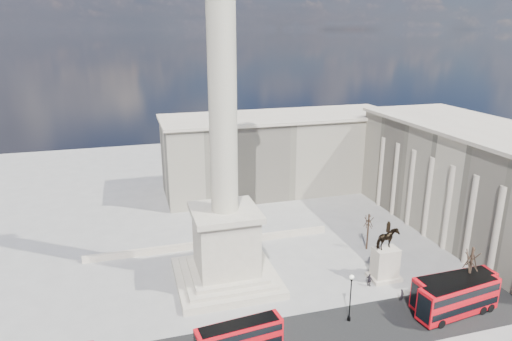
{
  "coord_description": "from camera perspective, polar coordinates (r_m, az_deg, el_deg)",
  "views": [
    {
      "loc": [
        -11.85,
        -51.03,
        34.0
      ],
      "look_at": [
        3.31,
        1.36,
        17.12
      ],
      "focal_mm": 32.0,
      "sensor_mm": 36.0,
      "label": 1
    }
  ],
  "objects": [
    {
      "name": "bare_tree_mid",
      "position": [
        74.92,
        13.91,
        -6.05
      ],
      "size": [
        1.7,
        1.7,
        6.43
      ],
      "rotation": [
        0.0,
        0.0,
        -0.32
      ],
      "color": "#332319",
      "rests_on": "ground"
    },
    {
      "name": "pedestrian_standing",
      "position": [
        68.81,
        23.52,
        -13.08
      ],
      "size": [
        1.16,
        1.16,
        1.89
      ],
      "primitive_type": "imported",
      "rotation": [
        0.0,
        0.0,
        3.92
      ],
      "color": "black",
      "rests_on": "ground"
    },
    {
      "name": "pedestrian_walking",
      "position": [
        64.39,
        17.77,
        -14.65
      ],
      "size": [
        0.77,
        0.66,
        1.79
      ],
      "primitive_type": "imported",
      "rotation": [
        0.0,
        0.0,
        0.42
      ],
      "color": "black",
      "rests_on": "ground"
    },
    {
      "name": "red_bus_c",
      "position": [
        63.37,
        24.03,
        -14.4
      ],
      "size": [
        11.37,
        3.96,
        4.51
      ],
      "rotation": [
        0.0,
        0.0,
        0.13
      ],
      "color": "red",
      "rests_on": "ground"
    },
    {
      "name": "red_bus_b",
      "position": [
        52.62,
        -2.04,
        -20.21
      ],
      "size": [
        9.77,
        3.23,
        3.89
      ],
      "rotation": [
        0.0,
        0.0,
        0.11
      ],
      "color": "red",
      "rests_on": "ground"
    },
    {
      "name": "building_northeast",
      "position": [
        99.8,
        3.04,
        2.27
      ],
      "size": [
        51.0,
        17.0,
        16.6
      ],
      "color": "#C0B79D",
      "rests_on": "ground"
    },
    {
      "name": "building_east",
      "position": [
        86.98,
        25.65,
        -1.03
      ],
      "size": [
        19.0,
        46.0,
        18.6
      ],
      "color": "#C0B79D",
      "rests_on": "ground"
    },
    {
      "name": "ground",
      "position": [
        62.45,
        -2.67,
        -15.8
      ],
      "size": [
        180.0,
        180.0,
        0.0
      ],
      "primitive_type": "plane",
      "color": "#989690",
      "rests_on": "ground"
    },
    {
      "name": "red_bus_d",
      "position": [
        64.9,
        23.53,
        -13.55
      ],
      "size": [
        11.16,
        2.83,
        4.5
      ],
      "rotation": [
        0.0,
        0.0,
        0.02
      ],
      "color": "red",
      "rests_on": "ground"
    },
    {
      "name": "nelsons_column",
      "position": [
        61.03,
        -3.94,
        -3.05
      ],
      "size": [
        14.0,
        14.0,
        49.85
      ],
      "color": "beige",
      "rests_on": "ground"
    },
    {
      "name": "pedestrian_crossing",
      "position": [
        66.55,
        14.0,
        -13.15
      ],
      "size": [
        0.93,
        1.18,
        1.87
      ],
      "primitive_type": "imported",
      "rotation": [
        0.0,
        0.0,
        2.07
      ],
      "color": "black",
      "rests_on": "ground"
    },
    {
      "name": "balustrade_wall",
      "position": [
        75.84,
        -5.55,
        -9.05
      ],
      "size": [
        40.0,
        0.6,
        1.1
      ],
      "primitive_type": "cube",
      "color": "beige",
      "rests_on": "ground"
    },
    {
      "name": "asphalt_road",
      "position": [
        55.88,
        5.24,
        -20.35
      ],
      "size": [
        120.0,
        9.0,
        0.01
      ],
      "primitive_type": "cube",
      "color": "black",
      "rests_on": "ground"
    },
    {
      "name": "bare_tree_far",
      "position": [
        85.95,
        20.37,
        -3.22
      ],
      "size": [
        1.74,
        1.74,
        7.11
      ],
      "rotation": [
        0.0,
        0.0,
        -0.09
      ],
      "color": "#332319",
      "rests_on": "ground"
    },
    {
      "name": "equestrian_statue",
      "position": [
        67.84,
        15.87,
        -10.6
      ],
      "size": [
        4.3,
        3.22,
        8.87
      ],
      "color": "beige",
      "rests_on": "ground"
    },
    {
      "name": "bare_tree_near",
      "position": [
        64.2,
        25.38,
        -9.79
      ],
      "size": [
        1.93,
        1.93,
        8.46
      ],
      "rotation": [
        0.0,
        0.0,
        -0.18
      ],
      "color": "#332319",
      "rests_on": "ground"
    },
    {
      "name": "victorian_lamp",
      "position": [
        57.68,
        11.75,
        -14.89
      ],
      "size": [
        0.54,
        0.54,
        6.28
      ],
      "rotation": [
        0.0,
        0.0,
        -0.18
      ],
      "color": "black",
      "rests_on": "ground"
    }
  ]
}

